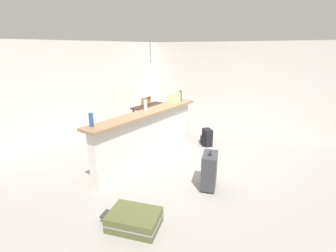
% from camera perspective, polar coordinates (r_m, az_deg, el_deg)
% --- Properties ---
extents(ground_plane, '(13.00, 13.00, 0.05)m').
position_cam_1_polar(ground_plane, '(5.46, 2.83, -8.05)').
color(ground_plane, gray).
extents(wall_back, '(6.60, 0.10, 2.50)m').
position_cam_1_polar(wall_back, '(7.14, -18.16, 8.01)').
color(wall_back, silver).
rests_on(wall_back, ground_plane).
extents(wall_right, '(0.10, 6.00, 2.50)m').
position_cam_1_polar(wall_right, '(7.85, 13.54, 9.21)').
color(wall_right, silver).
rests_on(wall_right, ground_plane).
extents(partition_half_wall, '(2.80, 0.20, 1.06)m').
position_cam_1_polar(partition_half_wall, '(5.16, -4.62, -2.92)').
color(partition_half_wall, silver).
rests_on(partition_half_wall, ground_plane).
extents(bar_countertop, '(2.96, 0.40, 0.05)m').
position_cam_1_polar(bar_countertop, '(5.00, -4.78, 3.07)').
color(bar_countertop, '#93704C').
rests_on(bar_countertop, partition_half_wall).
extents(bottle_blue, '(0.07, 0.07, 0.23)m').
position_cam_1_polar(bottle_blue, '(4.19, -17.24, 1.38)').
color(bottle_blue, '#284C89').
rests_on(bottle_blue, bar_countertop).
extents(bottle_clear, '(0.07, 0.07, 0.22)m').
position_cam_1_polar(bottle_clear, '(5.02, -5.21, 4.71)').
color(bottle_clear, silver).
rests_on(bottle_clear, bar_countertop).
extents(bottle_green, '(0.07, 0.07, 0.26)m').
position_cam_1_polar(bottle_green, '(5.91, 2.89, 6.93)').
color(bottle_green, '#2D6B38').
rests_on(bottle_green, bar_countertop).
extents(grocery_bag, '(0.26, 0.18, 0.22)m').
position_cam_1_polar(grocery_bag, '(5.77, 1.45, 6.50)').
color(grocery_bag, beige).
rests_on(grocery_bag, bar_countertop).
extents(dining_table, '(1.10, 0.80, 0.74)m').
position_cam_1_polar(dining_table, '(7.10, -3.21, 3.84)').
color(dining_table, '#332319').
rests_on(dining_table, ground_plane).
extents(dining_chair_near_partition, '(0.42, 0.42, 0.93)m').
position_cam_1_polar(dining_chair_near_partition, '(6.71, 0.09, 1.88)').
color(dining_chair_near_partition, '#9E754C').
rests_on(dining_chair_near_partition, ground_plane).
extents(dining_chair_far_side, '(0.40, 0.40, 0.93)m').
position_cam_1_polar(dining_chair_far_side, '(7.51, -5.61, 3.53)').
color(dining_chair_far_side, '#9E754C').
rests_on(dining_chair_far_side, ground_plane).
extents(pendant_lamp, '(0.34, 0.34, 0.75)m').
position_cam_1_polar(pendant_lamp, '(6.91, -4.02, 13.65)').
color(pendant_lamp, black).
extents(suitcase_flat_olive, '(0.70, 0.89, 0.22)m').
position_cam_1_polar(suitcase_flat_olive, '(3.63, -7.80, -20.55)').
color(suitcase_flat_olive, '#51562D').
rests_on(suitcase_flat_olive, ground_plane).
extents(backpack_black, '(0.34, 0.34, 0.42)m').
position_cam_1_polar(backpack_black, '(6.23, 8.92, -2.65)').
color(backpack_black, black).
rests_on(backpack_black, ground_plane).
extents(suitcase_upright_charcoal, '(0.50, 0.38, 0.67)m').
position_cam_1_polar(suitcase_upright_charcoal, '(4.38, 9.47, -10.00)').
color(suitcase_upright_charcoal, '#38383D').
rests_on(suitcase_upright_charcoal, ground_plane).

